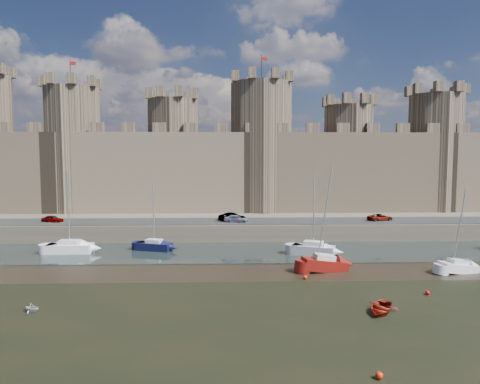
{
  "coord_description": "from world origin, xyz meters",
  "views": [
    {
      "loc": [
        -4.2,
        -30.07,
        12.26
      ],
      "look_at": [
        -2.65,
        22.0,
        7.98
      ],
      "focal_mm": 32.0,
      "sensor_mm": 36.0,
      "label": 1
    }
  ],
  "objects_px": {
    "sailboat_0": "(70,247)",
    "sailboat_2": "(313,249)",
    "car_0": "(53,219)",
    "car_3": "(380,217)",
    "car_1": "(232,217)",
    "sailboat_1": "(154,245)",
    "sailboat_5": "(458,266)",
    "car_2": "(237,219)",
    "sailboat_4": "(324,263)"
  },
  "relations": [
    {
      "from": "sailboat_1",
      "to": "sailboat_0",
      "type": "bearing_deg",
      "value": -155.64
    },
    {
      "from": "sailboat_4",
      "to": "sailboat_1",
      "type": "bearing_deg",
      "value": 141.68
    },
    {
      "from": "car_3",
      "to": "sailboat_0",
      "type": "bearing_deg",
      "value": 85.2
    },
    {
      "from": "sailboat_0",
      "to": "car_2",
      "type": "bearing_deg",
      "value": 22.28
    },
    {
      "from": "sailboat_1",
      "to": "sailboat_4",
      "type": "bearing_deg",
      "value": -9.9
    },
    {
      "from": "sailboat_0",
      "to": "sailboat_4",
      "type": "distance_m",
      "value": 31.87
    },
    {
      "from": "car_0",
      "to": "car_3",
      "type": "distance_m",
      "value": 49.41
    },
    {
      "from": "car_1",
      "to": "sailboat_1",
      "type": "bearing_deg",
      "value": 147.33
    },
    {
      "from": "car_0",
      "to": "car_3",
      "type": "relative_size",
      "value": 0.82
    },
    {
      "from": "sailboat_0",
      "to": "sailboat_2",
      "type": "distance_m",
      "value": 30.82
    },
    {
      "from": "car_2",
      "to": "sailboat_2",
      "type": "distance_m",
      "value": 14.52
    },
    {
      "from": "car_0",
      "to": "sailboat_0",
      "type": "relative_size",
      "value": 0.31
    },
    {
      "from": "car_0",
      "to": "sailboat_1",
      "type": "relative_size",
      "value": 0.35
    },
    {
      "from": "car_0",
      "to": "car_1",
      "type": "distance_m",
      "value": 26.76
    },
    {
      "from": "car_3",
      "to": "sailboat_5",
      "type": "distance_m",
      "value": 20.33
    },
    {
      "from": "car_2",
      "to": "sailboat_2",
      "type": "bearing_deg",
      "value": -127.44
    },
    {
      "from": "sailboat_0",
      "to": "sailboat_5",
      "type": "height_order",
      "value": "sailboat_0"
    },
    {
      "from": "sailboat_0",
      "to": "sailboat_5",
      "type": "bearing_deg",
      "value": -12.99
    },
    {
      "from": "sailboat_2",
      "to": "sailboat_4",
      "type": "height_order",
      "value": "sailboat_4"
    },
    {
      "from": "sailboat_1",
      "to": "sailboat_2",
      "type": "distance_m",
      "value": 20.54
    },
    {
      "from": "car_2",
      "to": "sailboat_0",
      "type": "distance_m",
      "value": 23.3
    },
    {
      "from": "sailboat_5",
      "to": "sailboat_4",
      "type": "bearing_deg",
      "value": 163.17
    },
    {
      "from": "car_1",
      "to": "sailboat_4",
      "type": "distance_m",
      "value": 21.5
    },
    {
      "from": "sailboat_2",
      "to": "sailboat_5",
      "type": "xyz_separation_m",
      "value": [
        13.8,
        -8.13,
        -0.2
      ]
    },
    {
      "from": "car_2",
      "to": "sailboat_2",
      "type": "height_order",
      "value": "sailboat_2"
    },
    {
      "from": "sailboat_0",
      "to": "sailboat_4",
      "type": "bearing_deg",
      "value": -16.82
    },
    {
      "from": "car_0",
      "to": "sailboat_2",
      "type": "height_order",
      "value": "sailboat_2"
    },
    {
      "from": "car_0",
      "to": "car_3",
      "type": "xyz_separation_m",
      "value": [
        49.41,
        0.11,
        -0.01
      ]
    },
    {
      "from": "car_1",
      "to": "sailboat_5",
      "type": "xyz_separation_m",
      "value": [
        23.78,
        -20.08,
        -2.5
      ]
    },
    {
      "from": "sailboat_4",
      "to": "sailboat_5",
      "type": "xyz_separation_m",
      "value": [
        14.04,
        -1.06,
        -0.15
      ]
    },
    {
      "from": "sailboat_2",
      "to": "car_2",
      "type": "bearing_deg",
      "value": 152.14
    },
    {
      "from": "car_0",
      "to": "car_1",
      "type": "bearing_deg",
      "value": -75.73
    },
    {
      "from": "car_1",
      "to": "car_3",
      "type": "distance_m",
      "value": 22.65
    },
    {
      "from": "car_2",
      "to": "sailboat_4",
      "type": "distance_m",
      "value": 20.29
    },
    {
      "from": "car_0",
      "to": "car_2",
      "type": "height_order",
      "value": "car_2"
    },
    {
      "from": "car_1",
      "to": "car_3",
      "type": "bearing_deg",
      "value": -72.24
    },
    {
      "from": "sailboat_5",
      "to": "sailboat_0",
      "type": "bearing_deg",
      "value": 154.47
    },
    {
      "from": "sailboat_1",
      "to": "car_2",
      "type": "bearing_deg",
      "value": 52.23
    },
    {
      "from": "car_3",
      "to": "sailboat_5",
      "type": "relative_size",
      "value": 0.43
    },
    {
      "from": "car_0",
      "to": "sailboat_1",
      "type": "distance_m",
      "value": 18.7
    },
    {
      "from": "sailboat_0",
      "to": "sailboat_2",
      "type": "height_order",
      "value": "sailboat_2"
    },
    {
      "from": "car_0",
      "to": "sailboat_5",
      "type": "bearing_deg",
      "value": -97.43
    },
    {
      "from": "sailboat_1",
      "to": "sailboat_5",
      "type": "bearing_deg",
      "value": -1.0
    },
    {
      "from": "car_0",
      "to": "sailboat_2",
      "type": "relative_size",
      "value": 0.29
    },
    {
      "from": "sailboat_1",
      "to": "sailboat_4",
      "type": "relative_size",
      "value": 0.81
    },
    {
      "from": "car_3",
      "to": "sailboat_1",
      "type": "bearing_deg",
      "value": 87.09
    },
    {
      "from": "car_0",
      "to": "sailboat_2",
      "type": "bearing_deg",
      "value": -93.76
    },
    {
      "from": "sailboat_0",
      "to": "sailboat_2",
      "type": "bearing_deg",
      "value": -4.0
    },
    {
      "from": "car_1",
      "to": "sailboat_5",
      "type": "relative_size",
      "value": 0.45
    },
    {
      "from": "car_3",
      "to": "sailboat_4",
      "type": "xyz_separation_m",
      "value": [
        -12.91,
        -19.1,
        -2.23
      ]
    }
  ]
}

